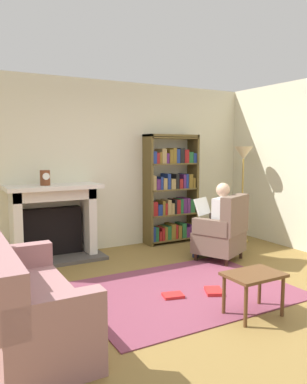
{
  "coord_description": "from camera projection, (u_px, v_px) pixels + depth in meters",
  "views": [
    {
      "loc": [
        -2.37,
        -3.22,
        1.63
      ],
      "look_at": [
        0.1,
        1.2,
        1.05
      ],
      "focal_mm": 35.63,
      "sensor_mm": 36.0,
      "label": 1
    }
  ],
  "objects": [
    {
      "name": "bookshelf",
      "position": [
        171.0,
        190.0,
        6.57
      ],
      "size": [
        0.95,
        0.32,
        1.86
      ],
      "color": "brown",
      "rests_on": "ground"
    },
    {
      "name": "side_table",
      "position": [
        254.0,
        280.0,
        3.71
      ],
      "size": [
        0.56,
        0.39,
        0.43
      ],
      "color": "brown",
      "rests_on": "ground"
    },
    {
      "name": "side_wall_right",
      "position": [
        286.0,
        165.0,
        6.34
      ],
      "size": [
        0.1,
        5.2,
        2.7
      ],
      "primitive_type": "cube",
      "color": "beige",
      "rests_on": "ground"
    },
    {
      "name": "armchair_reading",
      "position": [
        223.0,
        232.0,
        5.52
      ],
      "size": [
        0.85,
        0.84,
        0.97
      ],
      "rotation": [
        0.0,
        0.0,
        3.59
      ],
      "color": "#331E14",
      "rests_on": "ground"
    },
    {
      "name": "back_wall",
      "position": [
        108.0,
        166.0,
        6.19
      ],
      "size": [
        5.6,
        0.1,
        2.7
      ],
      "primitive_type": "cube",
      "color": "beige",
      "rests_on": "ground"
    },
    {
      "name": "sofa_floral",
      "position": [
        26.0,
        303.0,
        3.25
      ],
      "size": [
        0.73,
        1.7,
        0.85
      ],
      "rotation": [
        0.0,
        0.0,
        1.57
      ],
      "color": "#9C6C6D",
      "rests_on": "ground"
    },
    {
      "name": "scattered_books",
      "position": [
        198.0,
        293.0,
        4.24
      ],
      "size": [
        0.73,
        0.38,
        0.04
      ],
      "color": "red",
      "rests_on": "area_rug"
    },
    {
      "name": "mantel_clock",
      "position": [
        45.0,
        178.0,
        5.37
      ],
      "size": [
        0.14,
        0.14,
        0.21
      ],
      "color": "brown",
      "rests_on": "fireplace"
    },
    {
      "name": "seated_reader",
      "position": [
        216.0,
        218.0,
        5.57
      ],
      "size": [
        0.52,
        0.6,
        1.14
      ],
      "rotation": [
        0.0,
        0.0,
        3.59
      ],
      "color": "silver",
      "rests_on": "ground"
    },
    {
      "name": "floor_lamp",
      "position": [
        243.0,
        161.0,
        6.55
      ],
      "size": [
        0.32,
        0.32,
        1.66
      ],
      "color": "#B7933F",
      "rests_on": "ground"
    },
    {
      "name": "ground",
      "position": [
        199.0,
        300.0,
        4.13
      ],
      "size": [
        14.0,
        14.0,
        0.0
      ],
      "primitive_type": "plane",
      "color": "olive"
    },
    {
      "name": "area_rug",
      "position": [
        184.0,
        290.0,
        4.39
      ],
      "size": [
        2.4,
        1.8,
        0.01
      ],
      "primitive_type": "cube",
      "color": "brown",
      "rests_on": "ground"
    },
    {
      "name": "fireplace",
      "position": [
        53.0,
        220.0,
        5.58
      ],
      "size": [
        1.38,
        0.64,
        1.11
      ],
      "color": "#4C4742",
      "rests_on": "ground"
    }
  ]
}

